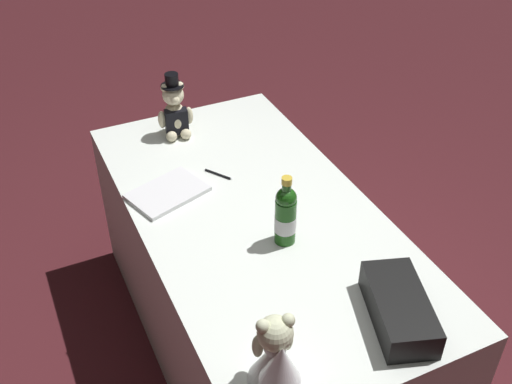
{
  "coord_description": "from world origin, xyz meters",
  "views": [
    {
      "loc": [
        1.66,
        -0.78,
        2.23
      ],
      "look_at": [
        0.0,
        0.0,
        0.86
      ],
      "focal_mm": 42.94,
      "sensor_mm": 36.0,
      "label": 1
    }
  ],
  "objects_px": {
    "signing_pen": "(219,174)",
    "guestbook": "(168,193)",
    "teddy_bear_groom": "(175,112)",
    "teddy_bear_bride": "(276,356)",
    "gift_case_black": "(399,308)",
    "champagne_bottle": "(286,215)"
  },
  "relations": [
    {
      "from": "teddy_bear_groom",
      "to": "signing_pen",
      "type": "xyz_separation_m",
      "value": [
        0.39,
        0.05,
        -0.11
      ]
    },
    {
      "from": "teddy_bear_groom",
      "to": "guestbook",
      "type": "relative_size",
      "value": 1.01
    },
    {
      "from": "teddy_bear_bride",
      "to": "signing_pen",
      "type": "height_order",
      "value": "teddy_bear_bride"
    },
    {
      "from": "teddy_bear_groom",
      "to": "guestbook",
      "type": "distance_m",
      "value": 0.48
    },
    {
      "from": "signing_pen",
      "to": "guestbook",
      "type": "distance_m",
      "value": 0.24
    },
    {
      "from": "signing_pen",
      "to": "guestbook",
      "type": "relative_size",
      "value": 0.39
    },
    {
      "from": "teddy_bear_groom",
      "to": "teddy_bear_bride",
      "type": "bearing_deg",
      "value": -7.83
    },
    {
      "from": "teddy_bear_bride",
      "to": "signing_pen",
      "type": "distance_m",
      "value": 1.05
    },
    {
      "from": "teddy_bear_bride",
      "to": "gift_case_black",
      "type": "height_order",
      "value": "teddy_bear_bride"
    },
    {
      "from": "teddy_bear_bride",
      "to": "champagne_bottle",
      "type": "height_order",
      "value": "champagne_bottle"
    },
    {
      "from": "teddy_bear_groom",
      "to": "teddy_bear_bride",
      "type": "xyz_separation_m",
      "value": [
        1.4,
        -0.19,
        -0.0
      ]
    },
    {
      "from": "teddy_bear_groom",
      "to": "gift_case_black",
      "type": "distance_m",
      "value": 1.38
    },
    {
      "from": "guestbook",
      "to": "gift_case_black",
      "type": "bearing_deg",
      "value": 7.16
    },
    {
      "from": "signing_pen",
      "to": "gift_case_black",
      "type": "xyz_separation_m",
      "value": [
        0.96,
        0.21,
        0.05
      ]
    },
    {
      "from": "teddy_bear_groom",
      "to": "signing_pen",
      "type": "relative_size",
      "value": 2.58
    },
    {
      "from": "signing_pen",
      "to": "guestbook",
      "type": "xyz_separation_m",
      "value": [
        0.04,
        -0.24,
        0.0
      ]
    },
    {
      "from": "champagne_bottle",
      "to": "teddy_bear_groom",
      "type": "bearing_deg",
      "value": -172.75
    },
    {
      "from": "guestbook",
      "to": "teddy_bear_bride",
      "type": "bearing_deg",
      "value": -18.78
    },
    {
      "from": "teddy_bear_bride",
      "to": "gift_case_black",
      "type": "relative_size",
      "value": 0.68
    },
    {
      "from": "champagne_bottle",
      "to": "guestbook",
      "type": "distance_m",
      "value": 0.55
    },
    {
      "from": "champagne_bottle",
      "to": "guestbook",
      "type": "xyz_separation_m",
      "value": [
        -0.45,
        -0.3,
        -0.11
      ]
    },
    {
      "from": "gift_case_black",
      "to": "signing_pen",
      "type": "bearing_deg",
      "value": -167.76
    }
  ]
}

